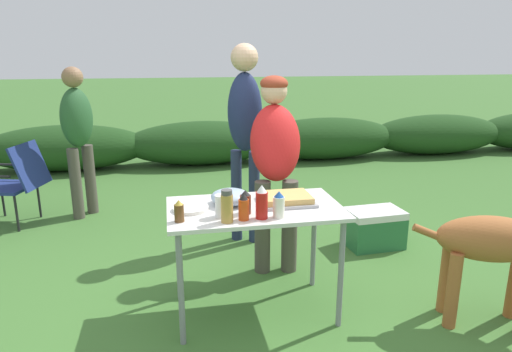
{
  "coord_description": "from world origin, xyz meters",
  "views": [
    {
      "loc": [
        -0.52,
        -2.69,
        1.69
      ],
      "look_at": [
        0.04,
        0.19,
        0.89
      ],
      "focal_mm": 32.0,
      "sensor_mm": 36.0,
      "label": 1
    }
  ],
  "objects_px": {
    "mixing_bowl": "(230,197)",
    "standing_person_with_beanie": "(245,122)",
    "ketchup_bottle": "(262,203)",
    "paper_cup_stack": "(222,206)",
    "spice_jar": "(227,207)",
    "mayo_bottle": "(279,205)",
    "standing_person_in_dark_puffer": "(275,154)",
    "folding_table": "(255,218)",
    "cooler_box": "(374,228)",
    "dog": "(501,245)",
    "plate_stack": "(191,208)",
    "beer_bottle": "(179,211)",
    "hot_sauce_bottle": "(244,207)",
    "camp_chair_green_behind_table": "(16,179)",
    "bbq_sauce_bottle": "(245,202)",
    "standing_person_in_navy_coat": "(78,129)",
    "food_tray": "(286,199)"
  },
  "relations": [
    {
      "from": "beer_bottle",
      "to": "standing_person_in_dark_puffer",
      "type": "xyz_separation_m",
      "value": [
        0.76,
        0.82,
        0.13
      ]
    },
    {
      "from": "hot_sauce_bottle",
      "to": "standing_person_in_navy_coat",
      "type": "bearing_deg",
      "value": 118.65
    },
    {
      "from": "ketchup_bottle",
      "to": "food_tray",
      "type": "bearing_deg",
      "value": 50.08
    },
    {
      "from": "paper_cup_stack",
      "to": "dog",
      "type": "height_order",
      "value": "paper_cup_stack"
    },
    {
      "from": "hot_sauce_bottle",
      "to": "dog",
      "type": "distance_m",
      "value": 1.61
    },
    {
      "from": "ketchup_bottle",
      "to": "standing_person_with_beanie",
      "type": "bearing_deg",
      "value": 84.41
    },
    {
      "from": "bbq_sauce_bottle",
      "to": "standing_person_with_beanie",
      "type": "xyz_separation_m",
      "value": [
        0.22,
        1.31,
        0.29
      ]
    },
    {
      "from": "spice_jar",
      "to": "hot_sauce_bottle",
      "type": "xyz_separation_m",
      "value": [
        0.1,
        0.02,
        -0.02
      ]
    },
    {
      "from": "paper_cup_stack",
      "to": "folding_table",
      "type": "bearing_deg",
      "value": 30.86
    },
    {
      "from": "standing_person_in_dark_puffer",
      "to": "paper_cup_stack",
      "type": "bearing_deg",
      "value": -116.48
    },
    {
      "from": "dog",
      "to": "spice_jar",
      "type": "bearing_deg",
      "value": -76.15
    },
    {
      "from": "hot_sauce_bottle",
      "to": "standing_person_in_dark_puffer",
      "type": "relative_size",
      "value": 0.11
    },
    {
      "from": "mixing_bowl",
      "to": "plate_stack",
      "type": "bearing_deg",
      "value": -165.86
    },
    {
      "from": "plate_stack",
      "to": "beer_bottle",
      "type": "distance_m",
      "value": 0.21
    },
    {
      "from": "paper_cup_stack",
      "to": "mayo_bottle",
      "type": "xyz_separation_m",
      "value": [
        0.33,
        -0.08,
        0.01
      ]
    },
    {
      "from": "standing_person_in_dark_puffer",
      "to": "standing_person_in_navy_coat",
      "type": "distance_m",
      "value": 2.3
    },
    {
      "from": "folding_table",
      "to": "mixing_bowl",
      "type": "distance_m",
      "value": 0.21
    },
    {
      "from": "spice_jar",
      "to": "beer_bottle",
      "type": "height_order",
      "value": "spice_jar"
    },
    {
      "from": "food_tray",
      "to": "camp_chair_green_behind_table",
      "type": "xyz_separation_m",
      "value": [
        -2.24,
        2.0,
        -0.3
      ]
    },
    {
      "from": "folding_table",
      "to": "food_tray",
      "type": "height_order",
      "value": "food_tray"
    },
    {
      "from": "folding_table",
      "to": "ketchup_bottle",
      "type": "relative_size",
      "value": 5.34
    },
    {
      "from": "beer_bottle",
      "to": "cooler_box",
      "type": "xyz_separation_m",
      "value": [
        1.73,
        1.02,
        -0.63
      ]
    },
    {
      "from": "mixing_bowl",
      "to": "mayo_bottle",
      "type": "height_order",
      "value": "mayo_bottle"
    },
    {
      "from": "folding_table",
      "to": "standing_person_with_beanie",
      "type": "xyz_separation_m",
      "value": [
        0.14,
        1.2,
        0.44
      ]
    },
    {
      "from": "folding_table",
      "to": "mayo_bottle",
      "type": "distance_m",
      "value": 0.28
    },
    {
      "from": "spice_jar",
      "to": "standing_person_with_beanie",
      "type": "height_order",
      "value": "standing_person_with_beanie"
    },
    {
      "from": "folding_table",
      "to": "plate_stack",
      "type": "height_order",
      "value": "plate_stack"
    },
    {
      "from": "mayo_bottle",
      "to": "standing_person_in_dark_puffer",
      "type": "relative_size",
      "value": 0.11
    },
    {
      "from": "hot_sauce_bottle",
      "to": "cooler_box",
      "type": "bearing_deg",
      "value": 37.95
    },
    {
      "from": "mixing_bowl",
      "to": "standing_person_in_navy_coat",
      "type": "xyz_separation_m",
      "value": [
        -1.28,
        2.11,
        0.14
      ]
    },
    {
      "from": "spice_jar",
      "to": "ketchup_bottle",
      "type": "distance_m",
      "value": 0.21
    },
    {
      "from": "folding_table",
      "to": "ketchup_bottle",
      "type": "xyz_separation_m",
      "value": [
        0.0,
        -0.21,
        0.17
      ]
    },
    {
      "from": "paper_cup_stack",
      "to": "spice_jar",
      "type": "bearing_deg",
      "value": -79.05
    },
    {
      "from": "dog",
      "to": "standing_person_in_navy_coat",
      "type": "bearing_deg",
      "value": -111.79
    },
    {
      "from": "hot_sauce_bottle",
      "to": "camp_chair_green_behind_table",
      "type": "height_order",
      "value": "hot_sauce_bottle"
    },
    {
      "from": "ketchup_bottle",
      "to": "beer_bottle",
      "type": "xyz_separation_m",
      "value": [
        -0.48,
        0.04,
        -0.04
      ]
    },
    {
      "from": "bbq_sauce_bottle",
      "to": "beer_bottle",
      "type": "distance_m",
      "value": 0.4
    },
    {
      "from": "ketchup_bottle",
      "to": "standing_person_in_dark_puffer",
      "type": "xyz_separation_m",
      "value": [
        0.28,
        0.86,
        0.09
      ]
    },
    {
      "from": "beer_bottle",
      "to": "cooler_box",
      "type": "height_order",
      "value": "beer_bottle"
    },
    {
      "from": "mixing_bowl",
      "to": "standing_person_with_beanie",
      "type": "relative_size",
      "value": 0.14
    },
    {
      "from": "mixing_bowl",
      "to": "paper_cup_stack",
      "type": "bearing_deg",
      "value": -110.43
    },
    {
      "from": "standing_person_in_dark_puffer",
      "to": "standing_person_in_navy_coat",
      "type": "xyz_separation_m",
      "value": [
        -1.71,
        1.54,
        -0.0
      ]
    },
    {
      "from": "folding_table",
      "to": "standing_person_with_beanie",
      "type": "relative_size",
      "value": 0.62
    },
    {
      "from": "standing_person_with_beanie",
      "to": "cooler_box",
      "type": "bearing_deg",
      "value": 8.72
    },
    {
      "from": "standing_person_in_navy_coat",
      "to": "cooler_box",
      "type": "relative_size",
      "value": 3.11
    },
    {
      "from": "cooler_box",
      "to": "dog",
      "type": "bearing_deg",
      "value": -83.81
    },
    {
      "from": "dog",
      "to": "camp_chair_green_behind_table",
      "type": "bearing_deg",
      "value": -104.9
    },
    {
      "from": "bbq_sauce_bottle",
      "to": "hot_sauce_bottle",
      "type": "relative_size",
      "value": 0.93
    },
    {
      "from": "food_tray",
      "to": "spice_jar",
      "type": "height_order",
      "value": "spice_jar"
    },
    {
      "from": "ketchup_bottle",
      "to": "standing_person_with_beanie",
      "type": "relative_size",
      "value": 0.12
    }
  ]
}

